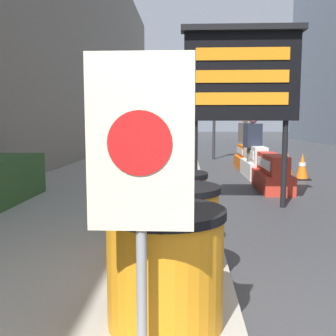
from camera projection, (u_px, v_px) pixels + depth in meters
The scene contains 15 objects.
building_left_facade at pixel (49, 0), 11.74m from camera, with size 0.40×50.40×10.33m.
barrel_drum_foreground at pixel (165, 266), 2.75m from camera, with size 0.84×0.84×0.83m.
barrel_drum_middle at pixel (175, 229), 3.71m from camera, with size 0.84×0.84×0.83m.
barrel_drum_back at pixel (172, 207), 4.67m from camera, with size 0.84×0.84×0.83m.
warning_sign at pixel (140, 164), 2.11m from camera, with size 0.58×0.08×1.79m.
message_board at pixel (241, 76), 6.90m from camera, with size 2.13×0.36×3.19m.
jersey_barrier_red_striped at pixel (272, 174), 8.91m from camera, with size 0.63×1.76×0.82m.
jersey_barrier_white at pixel (255, 163), 11.13m from camera, with size 0.58×1.94×0.88m.
jersey_barrier_orange_far at pixel (244, 158), 13.15m from camera, with size 0.51×1.75×0.77m.
traffic_cone_near at pixel (261, 154), 15.38m from camera, with size 0.32×0.32×0.57m.
traffic_cone_mid at pixel (287, 167), 10.16m from camera, with size 0.43×0.43×0.76m.
traffic_cone_far at pixel (302, 167), 10.52m from camera, with size 0.40×0.40×0.72m.
traffic_light_near_curb at pixel (215, 96), 15.96m from camera, with size 0.28×0.44×3.54m.
pedestrian_worker at pixel (253, 141), 10.89m from camera, with size 0.52×0.42×1.73m.
pedestrian_passerby at pixel (245, 137), 13.58m from camera, with size 0.46×0.53×1.74m.
Camera 1 is at (-0.42, -2.26, 1.54)m, focal length 42.00 mm.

